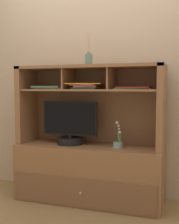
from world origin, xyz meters
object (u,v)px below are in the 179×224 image
at_px(tv_monitor, 70,127).
at_px(magazine_stack_left, 49,87).
at_px(potted_orchid, 118,143).
at_px(magazine_stack_centre, 133,88).
at_px(media_console, 90,159).
at_px(diffuser_bottle, 89,59).
at_px(magazine_stack_right, 86,86).

distance_m(tv_monitor, magazine_stack_left, 0.48).
xyz_separation_m(potted_orchid, magazine_stack_centre, (0.14, 0.03, 0.54)).
distance_m(media_console, tv_monitor, 0.39).
bearing_deg(diffuser_bottle, magazine_stack_centre, 2.57).
height_order(tv_monitor, magazine_stack_left, magazine_stack_left).
distance_m(media_console, magazine_stack_left, 0.87).
height_order(media_console, tv_monitor, media_console).
height_order(tv_monitor, potted_orchid, tv_monitor).
xyz_separation_m(media_console, magazine_stack_right, (-0.02, -0.05, 0.76)).
height_order(media_console, potted_orchid, media_console).
height_order(media_console, diffuser_bottle, diffuser_bottle).
height_order(potted_orchid, magazine_stack_left, magazine_stack_left).
relative_size(potted_orchid, magazine_stack_centre, 0.74).
relative_size(tv_monitor, potted_orchid, 2.26).
xyz_separation_m(tv_monitor, diffuser_bottle, (0.21, -0.00, 0.69)).
bearing_deg(media_console, magazine_stack_right, -109.93).
xyz_separation_m(magazine_stack_centre, diffuser_bottle, (-0.45, -0.02, 0.28)).
relative_size(potted_orchid, magazine_stack_left, 0.80).
relative_size(magazine_stack_left, magazine_stack_centre, 0.93).
height_order(tv_monitor, magazine_stack_right, magazine_stack_right).
bearing_deg(magazine_stack_right, magazine_stack_left, 176.88).
relative_size(tv_monitor, magazine_stack_right, 1.57).
distance_m(media_console, potted_orchid, 0.37).
bearing_deg(diffuser_bottle, potted_orchid, -2.65).
bearing_deg(magazine_stack_centre, tv_monitor, -178.25).
bearing_deg(magazine_stack_centre, diffuser_bottle, -177.43).
distance_m(potted_orchid, diffuser_bottle, 0.88).
height_order(media_console, magazine_stack_right, media_console).
distance_m(media_console, magazine_stack_right, 0.77).
bearing_deg(media_console, magazine_stack_centre, -1.43).
distance_m(tv_monitor, diffuser_bottle, 0.72).
distance_m(media_console, diffuser_bottle, 1.03).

